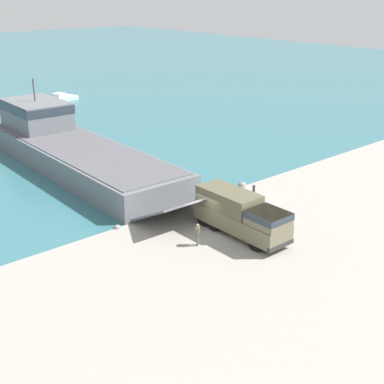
{
  "coord_description": "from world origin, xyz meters",
  "views": [
    {
      "loc": [
        -24.17,
        -26.95,
        17.11
      ],
      "look_at": [
        1.14,
        2.24,
        2.14
      ],
      "focal_mm": 50.0,
      "sensor_mm": 36.0,
      "label": 1
    }
  ],
  "objects": [
    {
      "name": "shoreline_rock_b",
      "position": [
        -4.45,
        4.41,
        0.0
      ],
      "size": [
        0.53,
        0.53,
        0.53
      ],
      "primitive_type": "sphere",
      "color": "gray",
      "rests_on": "ground_plane"
    },
    {
      "name": "landing_craft",
      "position": [
        0.56,
        20.53,
        1.9
      ],
      "size": [
        8.38,
        32.58,
        7.77
      ],
      "rotation": [
        0.0,
        0.0,
        -0.03
      ],
      "color": "slate",
      "rests_on": "ground_plane"
    },
    {
      "name": "ground_plane",
      "position": [
        0.0,
        0.0,
        0.0
      ],
      "size": [
        240.0,
        240.0,
        0.0
      ],
      "primitive_type": "plane",
      "color": "#9E998E"
    },
    {
      "name": "soldier_on_ramp",
      "position": [
        -1.77,
        -1.71,
        0.96
      ],
      "size": [
        0.49,
        0.46,
        1.66
      ],
      "rotation": [
        0.0,
        0.0,
        5.37
      ],
      "color": "#566042",
      "rests_on": "ground_plane"
    },
    {
      "name": "shoreline_rock_a",
      "position": [
        9.2,
        4.53,
        0.0
      ],
      "size": [
        0.78,
        0.78,
        0.78
      ],
      "primitive_type": "sphere",
      "color": "gray",
      "rests_on": "ground_plane"
    },
    {
      "name": "mooring_bollard",
      "position": [
        8.52,
        2.48,
        0.47
      ],
      "size": [
        0.28,
        0.28,
        0.86
      ],
      "color": "#333338",
      "rests_on": "ground_plane"
    },
    {
      "name": "military_truck",
      "position": [
        1.79,
        -2.48,
        1.63
      ],
      "size": [
        2.56,
        7.85,
        3.08
      ],
      "rotation": [
        0.0,
        0.0,
        -1.58
      ],
      "color": "#6B664C",
      "rests_on": "ground_plane"
    },
    {
      "name": "moored_boat_b",
      "position": [
        15.22,
        50.11,
        0.43
      ],
      "size": [
        5.71,
        3.72,
        1.31
      ],
      "rotation": [
        0.0,
        0.0,
        4.99
      ],
      "color": "#B7BABF",
      "rests_on": "ground_plane"
    }
  ]
}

